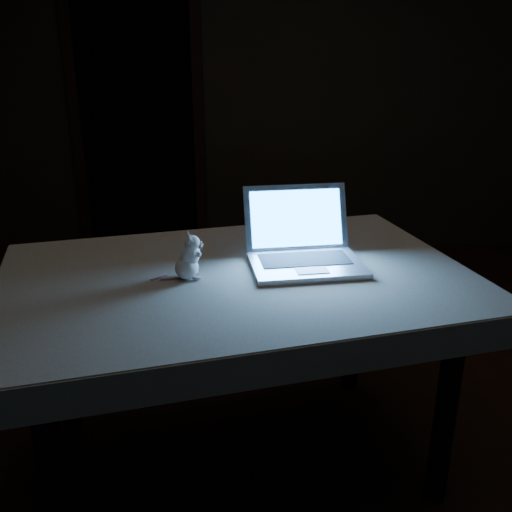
{
  "coord_description": "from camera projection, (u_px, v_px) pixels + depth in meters",
  "views": [
    {
      "loc": [
        -0.19,
        -2.16,
        1.64
      ],
      "look_at": [
        -0.17,
        -0.24,
        0.92
      ],
      "focal_mm": 40.0,
      "sensor_mm": 36.0,
      "label": 1
    }
  ],
  "objects": [
    {
      "name": "floor",
      "position": [
        293.0,
        427.0,
        2.6
      ],
      "size": [
        5.0,
        5.0,
        0.0
      ],
      "primitive_type": "plane",
      "color": "black",
      "rests_on": "ground"
    },
    {
      "name": "doorway",
      "position": [
        138.0,
        120.0,
        4.56
      ],
      "size": [
        1.06,
        0.36,
        2.13
      ],
      "primitive_type": null,
      "color": "black",
      "rests_on": "back_wall"
    },
    {
      "name": "plush_mouse",
      "position": [
        186.0,
        256.0,
        2.01
      ],
      "size": [
        0.15,
        0.15,
        0.17
      ],
      "primitive_type": null,
      "rotation": [
        0.0,
        0.0,
        0.19
      ],
      "color": "white",
      "rests_on": "tablecloth"
    },
    {
      "name": "laptop",
      "position": [
        308.0,
        232.0,
        2.09
      ],
      "size": [
        0.46,
        0.42,
        0.28
      ],
      "primitive_type": null,
      "rotation": [
        0.0,
        0.0,
        0.15
      ],
      "color": "silver",
      "rests_on": "tablecloth"
    },
    {
      "name": "table",
      "position": [
        239.0,
        375.0,
        2.24
      ],
      "size": [
        1.78,
        1.39,
        0.84
      ],
      "primitive_type": null,
      "rotation": [
        0.0,
        0.0,
        0.27
      ],
      "color": "black",
      "rests_on": "floor"
    },
    {
      "name": "tablecloth",
      "position": [
        222.0,
        283.0,
        2.15
      ],
      "size": [
        1.93,
        1.54,
        0.11
      ],
      "primitive_type": null,
      "rotation": [
        0.0,
        0.0,
        0.28
      ],
      "color": "beige",
      "rests_on": "table"
    },
    {
      "name": "back_wall",
      "position": [
        275.0,
        89.0,
        4.49
      ],
      "size": [
        4.5,
        0.04,
        2.6
      ],
      "primitive_type": "cube",
      "color": "black",
      "rests_on": "ground"
    }
  ]
}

